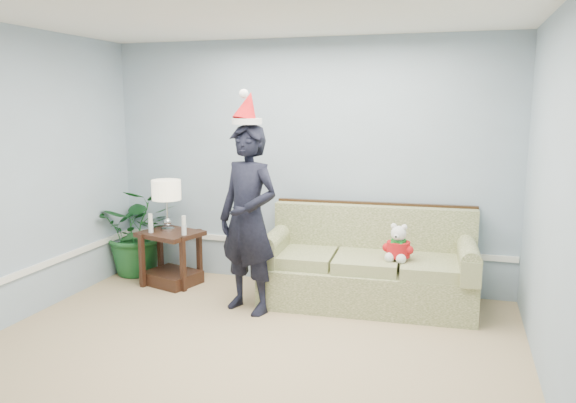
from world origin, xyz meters
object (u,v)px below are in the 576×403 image
(table_lamp, at_px, (166,192))
(houseplant, at_px, (139,231))
(side_table, at_px, (171,263))
(teddy_bear, at_px, (398,247))
(man, at_px, (248,219))
(sofa, at_px, (368,269))

(table_lamp, height_order, houseplant, table_lamp)
(side_table, relative_size, houseplant, 0.71)
(side_table, xyz_separation_m, teddy_bear, (2.52, -0.13, 0.41))
(side_table, xyz_separation_m, houseplant, (-0.55, 0.24, 0.29))
(side_table, distance_m, houseplant, 0.66)
(table_lamp, bearing_deg, man, -25.29)
(side_table, distance_m, man, 1.42)
(table_lamp, xyz_separation_m, houseplant, (-0.50, 0.20, -0.51))
(teddy_bear, bearing_deg, sofa, 160.72)
(man, relative_size, teddy_bear, 5.02)
(sofa, relative_size, man, 1.17)
(table_lamp, height_order, man, man)
(side_table, xyz_separation_m, man, (1.13, -0.52, 0.68))
(man, bearing_deg, sofa, 47.80)
(sofa, relative_size, table_lamp, 3.74)
(teddy_bear, bearing_deg, houseplant, -176.53)
(sofa, xyz_separation_m, teddy_bear, (0.31, -0.18, 0.30))
(sofa, bearing_deg, man, -155.35)
(side_table, height_order, man, man)
(side_table, distance_m, table_lamp, 0.81)
(sofa, xyz_separation_m, man, (-1.08, -0.57, 0.56))
(side_table, xyz_separation_m, table_lamp, (-0.05, 0.04, 0.80))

